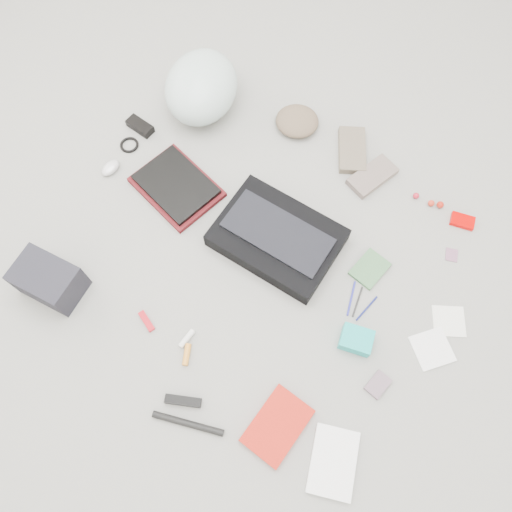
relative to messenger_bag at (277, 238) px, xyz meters
The scene contains 33 objects.
ground_plane 0.12m from the messenger_bag, 104.58° to the right, with size 4.00×4.00×0.00m, color gray.
messenger_bag is the anchor object (origin of this frame).
bag_flap 0.04m from the messenger_bag, 153.43° to the left, with size 0.39×0.18×0.01m, color black.
laptop_sleeve 0.46m from the messenger_bag, behind, with size 0.32×0.24×0.02m, color #591115.
laptop 0.45m from the messenger_bag, behind, with size 0.29×0.21×0.02m, color black.
bike_helmet 0.72m from the messenger_bag, 145.18° to the left, with size 0.29×0.36×0.22m, color silver.
beanie 0.54m from the messenger_bag, 110.41° to the left, with size 0.18×0.17×0.06m, color brown.
mitten_left 0.51m from the messenger_bag, 82.40° to the left, with size 0.11×0.21×0.03m, color #695D4C.
mitten_right 0.47m from the messenger_bag, 66.26° to the left, with size 0.10×0.20×0.03m, color #72635C.
power_brick 0.77m from the messenger_bag, 167.10° to the left, with size 0.12×0.05×0.03m, color black.
cable_coil 0.74m from the messenger_bag, behind, with size 0.08×0.08×0.01m, color black.
mouse 0.73m from the messenger_bag, behind, with size 0.05×0.09×0.03m, color #BCBBC0.
camera_bag 0.82m from the messenger_bag, 137.28° to the right, with size 0.21×0.15×0.14m, color black.
multitool 0.56m from the messenger_bag, 116.15° to the right, with size 0.08×0.02×0.01m, color #B20E18.
toiletry_tube_white 0.49m from the messenger_bag, 100.41° to the right, with size 0.02×0.02×0.07m, color silver.
toiletry_tube_orange 0.53m from the messenger_bag, 96.23° to the right, with size 0.02×0.02×0.07m, color orange.
u_lock 0.66m from the messenger_bag, 88.60° to the right, with size 0.12×0.03×0.02m, color black.
bike_pump 0.72m from the messenger_bag, 84.49° to the right, with size 0.02×0.02×0.24m, color black.
book_red 0.66m from the messenger_bag, 60.76° to the right, with size 0.15×0.22×0.02m, color red.
book_white 0.79m from the messenger_bag, 47.84° to the right, with size 0.14×0.21×0.02m, color white.
notepad 0.36m from the messenger_bag, 11.64° to the left, with size 0.10×0.13×0.02m, color #3D6840.
pen_blue 0.35m from the messenger_bag, 10.46° to the right, with size 0.01×0.01×0.13m, color #252895.
pen_black 0.37m from the messenger_bag, ahead, with size 0.01×0.01×0.12m, color black.
pen_navy 0.41m from the messenger_bag, ahead, with size 0.01×0.01×0.12m, color navy.
accordion_wallet 0.46m from the messenger_bag, 25.19° to the right, with size 0.11×0.09×0.05m, color #10ACA8.
card_deck 0.62m from the messenger_bag, 28.06° to the right, with size 0.06×0.08×0.02m, color slate.
napkin_top 0.68m from the messenger_bag, ahead, with size 0.11×0.11×0.01m, color silver.
napkin_bottom 0.67m from the messenger_bag, ahead, with size 0.13×0.13×0.01m, color white.
lollipop_a 0.58m from the messenger_bag, 49.52° to the left, with size 0.02×0.02×0.02m, color #B7192C.
lollipop_b 0.62m from the messenger_bag, 44.95° to the left, with size 0.03×0.03×0.03m, color red.
lollipop_c 0.65m from the messenger_bag, 43.56° to the left, with size 0.03×0.03×0.03m, color #AB1B0E.
altoids_tin 0.72m from the messenger_bag, 36.78° to the left, with size 0.09×0.06×0.02m, color #C80100.
stamp_sheet 0.65m from the messenger_bag, 25.29° to the left, with size 0.04×0.05×0.00m, color #8C5976.
Camera 1 is at (0.36, -0.61, 1.71)m, focal length 35.00 mm.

